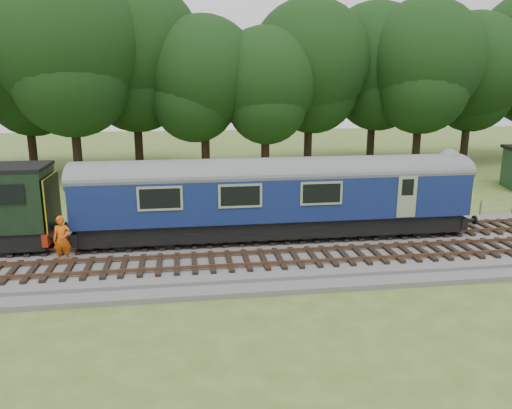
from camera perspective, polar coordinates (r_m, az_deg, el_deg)
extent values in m
plane|color=#4C6023|center=(23.08, 8.84, -5.36)|extent=(120.00, 120.00, 0.00)
cube|color=#4C4C4F|center=(23.02, 8.85, -4.95)|extent=(70.00, 7.00, 0.35)
cube|color=brown|center=(23.55, 8.40, -3.70)|extent=(66.50, 0.07, 0.14)
cube|color=brown|center=(24.86, 7.45, -2.72)|extent=(66.50, 0.07, 0.14)
cube|color=brown|center=(20.85, 10.76, -6.14)|extent=(66.50, 0.07, 0.14)
cube|color=brown|center=(22.13, 9.55, -4.90)|extent=(66.50, 0.07, 0.14)
cube|color=black|center=(23.48, 2.19, -2.15)|extent=(17.46, 2.52, 0.85)
cube|color=#0F1F52|center=(23.13, 2.22, 1.24)|extent=(18.00, 2.80, 2.05)
cube|color=yellow|center=(26.38, 21.86, 0.98)|extent=(0.06, 2.74, 1.30)
cube|color=black|center=(25.30, 15.68, -1.96)|extent=(2.60, 2.00, 0.55)
cube|color=black|center=(23.24, -12.54, -3.17)|extent=(2.60, 2.00, 0.55)
cube|color=black|center=(23.78, -25.36, 0.68)|extent=(2.40, 2.55, 2.60)
cube|color=#9A1D0B|center=(23.84, -22.26, -2.96)|extent=(0.25, 2.60, 0.55)
cube|color=yellow|center=(23.46, -22.23, 0.33)|extent=(0.06, 2.55, 2.30)
imported|color=#DE520B|center=(21.67, -21.28, -3.75)|extent=(0.72, 0.48, 1.96)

